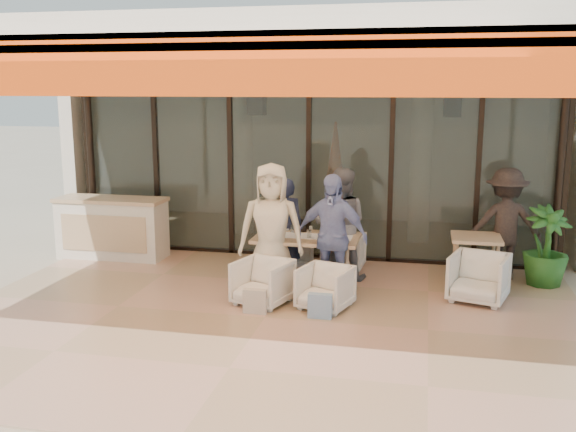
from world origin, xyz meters
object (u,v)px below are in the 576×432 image
at_px(side_chair, 479,276).
at_px(diner_periwinkle, 331,237).
at_px(diner_navy, 285,227).
at_px(chair_far_left, 292,246).
at_px(potted_palm, 546,247).
at_px(diner_cream, 271,229).
at_px(chair_near_right, 325,286).
at_px(dining_table, 307,240).
at_px(chair_far_right, 344,250).
at_px(standing_woman, 505,224).
at_px(chair_near_left, 263,280).
at_px(side_table, 476,243).
at_px(host_counter, 112,228).
at_px(diner_grey, 340,224).

bearing_deg(side_chair, diner_periwinkle, -157.11).
bearing_deg(side_chair, diner_navy, -177.06).
xyz_separation_m(chair_far_left, potted_palm, (3.80, -0.23, 0.25)).
bearing_deg(diner_cream, chair_near_right, -38.60).
xyz_separation_m(dining_table, chair_far_right, (0.43, 0.94, -0.36)).
distance_m(chair_far_left, chair_near_right, 2.08).
bearing_deg(standing_woman, dining_table, 15.52).
relative_size(chair_near_left, diner_periwinkle, 0.40).
relative_size(side_table, potted_palm, 0.63).
bearing_deg(chair_near_right, potted_palm, 46.04).
bearing_deg(host_counter, dining_table, -13.13).
xyz_separation_m(side_table, potted_palm, (0.99, 0.19, -0.05)).
xyz_separation_m(chair_near_right, diner_periwinkle, (0.00, 0.50, 0.55)).
distance_m(chair_near_left, diner_grey, 1.71).
xyz_separation_m(chair_far_left, diner_cream, (0.00, -1.40, 0.58)).
xyz_separation_m(host_counter, diner_navy, (3.07, -0.37, 0.23)).
distance_m(chair_far_right, diner_periwinkle, 1.50).
distance_m(chair_far_left, side_table, 2.86).
bearing_deg(potted_palm, chair_far_left, 176.49).
bearing_deg(standing_woman, diner_periwinkle, 27.23).
xyz_separation_m(dining_table, diner_cream, (-0.41, -0.46, 0.24)).
xyz_separation_m(chair_far_left, diner_periwinkle, (0.84, -1.40, 0.52)).
bearing_deg(potted_palm, diner_cream, -162.95).
relative_size(diner_cream, standing_woman, 1.09).
xyz_separation_m(host_counter, dining_table, (3.49, -0.81, 0.16)).
xyz_separation_m(diner_navy, diner_grey, (0.84, 0.00, 0.09)).
distance_m(dining_table, chair_near_left, 1.10).
bearing_deg(diner_periwinkle, chair_far_left, 132.12).
distance_m(chair_far_left, side_chair, 3.05).
xyz_separation_m(dining_table, chair_near_left, (-0.41, -0.96, -0.34)).
height_order(side_table, standing_woman, standing_woman).
xyz_separation_m(host_counter, chair_near_left, (3.07, -1.77, -0.19)).
bearing_deg(side_table, chair_near_right, -143.31).
height_order(diner_navy, standing_woman, standing_woman).
height_order(host_counter, chair_far_right, host_counter).
bearing_deg(potted_palm, dining_table, -168.15).
xyz_separation_m(diner_navy, diner_cream, (0.00, -0.90, 0.16)).
distance_m(diner_grey, diner_cream, 1.23).
bearing_deg(diner_periwinkle, diner_cream, -168.84).
bearing_deg(chair_near_left, dining_table, 84.16).
bearing_deg(host_counter, potted_palm, -0.86).
bearing_deg(potted_palm, side_chair, -136.28).
relative_size(chair_far_left, diner_cream, 0.37).
relative_size(chair_near_right, standing_woman, 0.38).
bearing_deg(diner_navy, standing_woman, 176.85).
relative_size(host_counter, diner_periwinkle, 1.07).
relative_size(host_counter, side_table, 2.48).
distance_m(chair_near_right, diner_periwinkle, 0.74).
xyz_separation_m(side_table, standing_woman, (0.44, 0.44, 0.21)).
xyz_separation_m(dining_table, diner_navy, (-0.41, 0.44, 0.08)).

